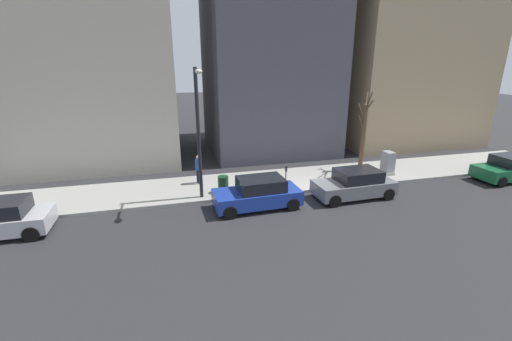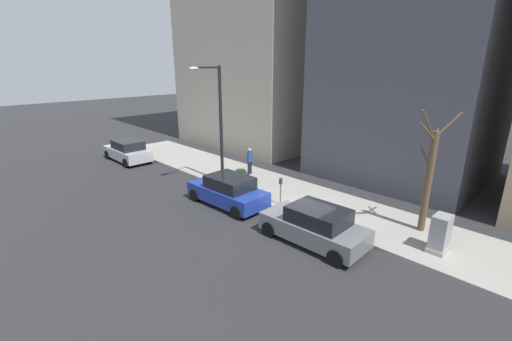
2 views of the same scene
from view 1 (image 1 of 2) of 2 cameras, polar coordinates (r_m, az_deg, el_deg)
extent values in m
plane|color=#2B2B2D|center=(19.16, 9.52, -3.57)|extent=(120.00, 120.00, 0.00)
cube|color=#9E9B93|center=(20.85, 7.31, -1.42)|extent=(4.00, 36.00, 0.15)
cube|color=#196038|center=(25.62, 36.52, -0.05)|extent=(1.93, 4.25, 0.70)
cylinder|color=black|center=(23.99, 35.73, -1.56)|extent=(0.24, 0.65, 0.64)
cylinder|color=black|center=(24.99, 32.75, -0.33)|extent=(0.24, 0.65, 0.64)
cube|color=slate|center=(18.72, 15.94, -2.70)|extent=(1.92, 4.25, 0.70)
cube|color=black|center=(18.61, 16.63, -0.76)|extent=(1.66, 2.24, 0.60)
cylinder|color=black|center=(17.38, 12.98, -4.99)|extent=(0.24, 0.65, 0.64)
cylinder|color=black|center=(18.76, 10.48, -3.06)|extent=(0.24, 0.65, 0.64)
cylinder|color=black|center=(19.02, 21.19, -3.73)|extent=(0.24, 0.65, 0.64)
cylinder|color=black|center=(20.29, 18.34, -2.05)|extent=(0.24, 0.65, 0.64)
cube|color=#1E389E|center=(16.78, 0.15, -4.42)|extent=(1.96, 4.27, 0.70)
cube|color=black|center=(16.59, 0.82, -2.27)|extent=(1.68, 2.26, 0.60)
cylinder|color=black|center=(15.77, -4.36, -7.02)|extent=(0.24, 0.65, 0.64)
cylinder|color=black|center=(17.29, -5.61, -4.71)|extent=(0.24, 0.65, 0.64)
cylinder|color=black|center=(16.64, 6.16, -5.67)|extent=(0.24, 0.65, 0.64)
cylinder|color=black|center=(18.09, 4.06, -3.60)|extent=(0.24, 0.65, 0.64)
cylinder|color=black|center=(16.61, -33.39, -8.84)|extent=(0.22, 0.64, 0.64)
cylinder|color=black|center=(18.08, -31.79, -6.47)|extent=(0.22, 0.64, 0.64)
cylinder|color=slate|center=(18.78, 4.97, -1.63)|extent=(0.07, 0.07, 1.05)
cube|color=#2D333D|center=(18.56, 5.03, 0.33)|extent=(0.14, 0.10, 0.30)
cube|color=#A8A399|center=(22.82, 20.94, -0.33)|extent=(0.83, 0.61, 0.18)
cube|color=#939399|center=(22.62, 21.15, 1.39)|extent=(0.75, 0.55, 1.25)
cylinder|color=black|center=(17.15, -9.55, 5.75)|extent=(0.18, 0.18, 6.50)
cylinder|color=black|center=(15.98, -9.86, 16.25)|extent=(1.60, 0.10, 0.10)
ellipsoid|color=beige|center=(15.18, -9.56, 15.98)|extent=(0.56, 0.32, 0.20)
cylinder|color=brown|center=(22.75, 17.39, 5.21)|extent=(0.28, 0.28, 4.16)
cylinder|color=brown|center=(22.87, 17.93, 11.09)|extent=(0.89, 0.64, 1.01)
cylinder|color=brown|center=(21.91, 18.32, 10.81)|extent=(1.01, 0.36, 1.32)
cylinder|color=brown|center=(22.69, 17.18, 9.23)|extent=(0.70, 0.24, 1.13)
cylinder|color=brown|center=(21.89, 18.40, 10.21)|extent=(1.12, 0.34, 0.85)
cylinder|color=brown|center=(22.40, 17.13, 7.72)|extent=(0.14, 0.57, 0.94)
cylinder|color=#14381E|center=(18.42, -5.48, -2.30)|extent=(0.56, 0.56, 0.90)
cylinder|color=#1E1E2D|center=(20.05, -9.66, -0.87)|extent=(0.16, 0.16, 0.82)
cylinder|color=#1E1E2D|center=(19.84, -9.35, -1.06)|extent=(0.16, 0.16, 0.82)
cylinder|color=#23478C|center=(19.72, -9.62, 1.01)|extent=(0.36, 0.36, 0.62)
sphere|color=tan|center=(19.61, -9.68, 2.18)|extent=(0.22, 0.22, 0.22)
camera|label=2|loc=(17.00, 59.65, 8.68)|focal=24.00mm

